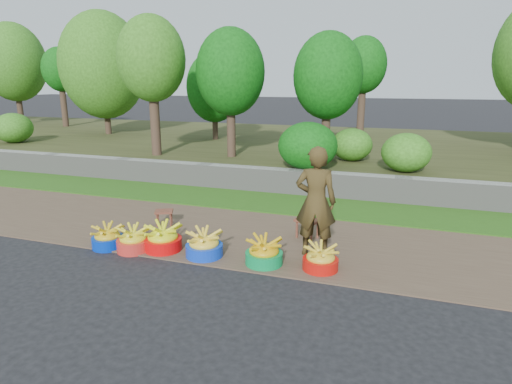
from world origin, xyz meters
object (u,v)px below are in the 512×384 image
(vendor_woman, at_px, (316,202))
(basin_d, at_px, (204,245))
(stool_right, at_px, (307,223))
(basin_f, at_px, (321,259))
(basin_a, at_px, (108,238))
(basin_c, at_px, (163,239))
(basin_e, at_px, (264,253))
(basin_b, at_px, (133,240))
(stool_left, at_px, (164,213))

(vendor_woman, bearing_deg, basin_d, 15.05)
(stool_right, bearing_deg, basin_f, -69.35)
(basin_a, relative_size, basin_c, 0.85)
(stool_right, bearing_deg, basin_a, -154.73)
(basin_a, xyz_separation_m, basin_e, (2.43, 0.15, 0.01))
(basin_a, xyz_separation_m, basin_b, (0.45, 0.01, 0.01))
(stool_right, bearing_deg, basin_e, -106.81)
(basin_d, height_order, stool_right, basin_d)
(basin_b, relative_size, stool_right, 1.15)
(basin_d, relative_size, stool_right, 1.24)
(basin_a, xyz_separation_m, basin_d, (1.54, 0.13, 0.02))
(basin_a, bearing_deg, basin_b, 1.58)
(basin_a, bearing_deg, basin_e, 3.53)
(basin_c, xyz_separation_m, basin_f, (2.33, 0.07, -0.03))
(basin_a, xyz_separation_m, vendor_woman, (3.01, 0.70, 0.65))
(stool_left, height_order, vendor_woman, vendor_woman)
(basin_e, distance_m, vendor_woman, 1.02)
(basin_b, relative_size, stool_left, 1.33)
(stool_left, bearing_deg, basin_a, -105.23)
(basin_d, relative_size, basin_e, 1.03)
(basin_f, bearing_deg, basin_a, -176.07)
(basin_b, height_order, basin_e, basin_e)
(basin_c, relative_size, basin_f, 1.16)
(basin_a, relative_size, basin_b, 0.95)
(basin_b, relative_size, basin_c, 0.90)
(basin_c, relative_size, basin_e, 1.07)
(stool_left, height_order, stool_right, stool_right)
(basin_a, relative_size, basin_d, 0.88)
(basin_b, distance_m, stool_left, 1.13)
(basin_d, distance_m, stool_left, 1.58)
(basin_b, xyz_separation_m, basin_c, (0.42, 0.14, 0.02))
(basin_b, xyz_separation_m, basin_e, (1.98, 0.14, 0.01))
(basin_a, relative_size, basin_f, 0.99)
(basin_a, distance_m, stool_right, 3.08)
(stool_left, distance_m, stool_right, 2.48)
(basin_d, bearing_deg, stool_left, 141.10)
(basin_d, distance_m, basin_e, 0.89)
(basin_a, distance_m, basin_b, 0.45)
(basin_f, height_order, vendor_woman, vendor_woman)
(stool_left, distance_m, vendor_woman, 2.80)
(vendor_woman, bearing_deg, basin_c, 8.38)
(basin_e, height_order, stool_right, basin_e)
(stool_left, bearing_deg, basin_f, -17.49)
(basin_b, bearing_deg, basin_f, 4.31)
(basin_d, relative_size, stool_left, 1.43)
(basin_d, relative_size, basin_f, 1.12)
(basin_d, height_order, stool_left, basin_d)
(basin_b, distance_m, basin_c, 0.44)
(basin_c, bearing_deg, stool_right, 31.16)
(basin_c, height_order, stool_left, basin_c)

